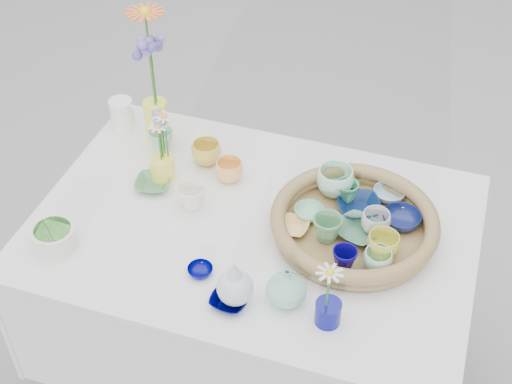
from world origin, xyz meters
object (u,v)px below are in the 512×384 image
(bud_vase_seafoam, at_px, (287,286))
(tall_vase_yellow, at_px, (156,121))
(display_table, at_px, (254,376))
(wicker_tray, at_px, (354,224))

(bud_vase_seafoam, xyz_separation_m, tall_vase_yellow, (-0.60, 0.52, 0.02))
(display_table, distance_m, tall_vase_yellow, 0.98)
(tall_vase_yellow, bearing_deg, wicker_tray, -18.14)
(wicker_tray, relative_size, tall_vase_yellow, 3.29)
(wicker_tray, height_order, bud_vase_seafoam, bud_vase_seafoam)
(display_table, relative_size, wicker_tray, 2.66)
(display_table, relative_size, bud_vase_seafoam, 11.53)
(display_table, distance_m, wicker_tray, 0.85)
(display_table, relative_size, tall_vase_yellow, 8.75)
(display_table, height_order, tall_vase_yellow, tall_vase_yellow)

